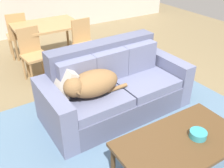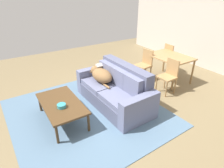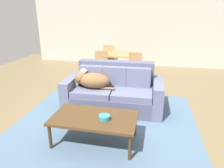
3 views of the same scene
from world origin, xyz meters
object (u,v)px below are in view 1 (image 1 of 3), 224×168
(coffee_table, at_px, (181,144))
(dining_chair_near_left, at_px, (33,52))
(throw_pillow_by_left_arm, at_px, (63,83))
(dining_chair_near_right, at_px, (84,42))
(dining_chair_far_left, at_px, (18,33))
(couch, at_px, (114,88))
(dining_table, at_px, (47,28))
(bowl_on_coffee_table, at_px, (198,134))
(dog_on_left_cushion, at_px, (91,84))

(coffee_table, relative_size, dining_chair_near_left, 1.43)
(throw_pillow_by_left_arm, height_order, dining_chair_near_left, dining_chair_near_left)
(dining_chair_near_right, height_order, dining_chair_far_left, dining_chair_far_left)
(couch, xyz_separation_m, coffee_table, (-0.03, -1.31, 0.05))
(dining_chair_near_left, bearing_deg, throw_pillow_by_left_arm, -98.48)
(coffee_table, xyz_separation_m, dining_chair_near_left, (-0.65, 2.79, 0.11))
(throw_pillow_by_left_arm, relative_size, dining_chair_near_right, 0.43)
(throw_pillow_by_left_arm, distance_m, coffee_table, 1.52)
(dining_chair_near_left, bearing_deg, dining_chair_far_left, 82.55)
(couch, xyz_separation_m, throw_pillow_by_left_arm, (-0.71, 0.03, 0.29))
(throw_pillow_by_left_arm, height_order, dining_table, throw_pillow_by_left_arm)
(bowl_on_coffee_table, bearing_deg, couch, 96.08)
(throw_pillow_by_left_arm, height_order, bowl_on_coffee_table, throw_pillow_by_left_arm)
(coffee_table, distance_m, dining_chair_far_left, 3.92)
(dining_chair_near_left, xyz_separation_m, dining_chair_near_right, (0.95, -0.01, -0.00))
(dining_chair_far_left, bearing_deg, dining_table, 133.01)
(dog_on_left_cushion, xyz_separation_m, dining_chair_near_left, (-0.25, 1.63, -0.12))
(dining_chair_near_left, relative_size, dining_chair_near_right, 1.00)
(dog_on_left_cushion, xyz_separation_m, dining_table, (0.19, 2.17, 0.06))
(dog_on_left_cushion, xyz_separation_m, coffee_table, (0.40, -1.15, -0.23))
(dining_chair_near_left, bearing_deg, dining_table, 43.31)
(dog_on_left_cushion, distance_m, dining_chair_near_right, 1.77)
(bowl_on_coffee_table, bearing_deg, coffee_table, 165.06)
(dog_on_left_cushion, height_order, dining_table, dog_on_left_cushion)
(dining_table, height_order, dining_chair_far_left, dining_chair_far_left)
(throw_pillow_by_left_arm, bearing_deg, couch, -2.21)
(throw_pillow_by_left_arm, bearing_deg, dining_chair_near_left, 88.79)
(couch, bearing_deg, dining_chair_near_right, 77.80)
(couch, xyz_separation_m, bowl_on_coffee_table, (0.14, -1.36, 0.12))
(couch, distance_m, dining_chair_far_left, 2.65)
(dog_on_left_cushion, relative_size, bowl_on_coffee_table, 4.91)
(dog_on_left_cushion, height_order, bowl_on_coffee_table, dog_on_left_cushion)
(bowl_on_coffee_table, bearing_deg, throw_pillow_by_left_arm, 121.70)
(couch, xyz_separation_m, dining_chair_near_left, (-0.68, 1.48, 0.15))
(couch, bearing_deg, dog_on_left_cushion, -161.81)
(throw_pillow_by_left_arm, relative_size, dining_chair_near_left, 0.43)
(throw_pillow_by_left_arm, xyz_separation_m, dining_chair_near_left, (0.03, 1.45, -0.14))
(coffee_table, distance_m, dining_chair_near_left, 2.86)
(throw_pillow_by_left_arm, xyz_separation_m, coffee_table, (0.68, -1.34, -0.24))
(couch, bearing_deg, throw_pillow_by_left_arm, 175.89)
(dining_table, xyz_separation_m, dining_chair_near_left, (-0.44, -0.54, -0.18))
(couch, xyz_separation_m, dining_chair_near_right, (0.27, 1.47, 0.15))
(coffee_table, height_order, dining_chair_near_left, dining_chair_near_left)
(coffee_table, distance_m, bowl_on_coffee_table, 0.19)
(dining_table, relative_size, dining_chair_near_right, 1.32)
(dog_on_left_cushion, bearing_deg, couch, 18.19)
(dining_table, xyz_separation_m, dining_chair_near_right, (0.50, -0.55, -0.18))
(throw_pillow_by_left_arm, xyz_separation_m, bowl_on_coffee_table, (0.85, -1.38, -0.16))
(coffee_table, relative_size, dining_table, 1.09)
(coffee_table, xyz_separation_m, dining_chair_far_left, (-0.65, 3.87, 0.11))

